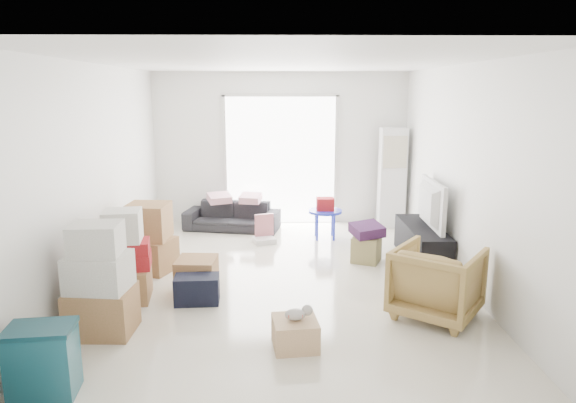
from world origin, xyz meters
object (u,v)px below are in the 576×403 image
at_px(ottoman, 366,249).
at_px(wood_crate, 295,333).
at_px(television, 423,221).
at_px(armchair, 437,279).
at_px(sofa, 232,212).
at_px(kids_table, 325,209).
at_px(storage_bins, 43,361).
at_px(ac_tower, 392,178).
at_px(tv_console, 422,243).

distance_m(ottoman, wood_crate, 2.68).
bearing_deg(television, armchair, 170.64).
xyz_separation_m(sofa, armchair, (2.49, -3.56, 0.11)).
relative_size(television, wood_crate, 2.78).
bearing_deg(kids_table, storage_bins, -120.78).
distance_m(ac_tower, ottoman, 2.17).
bearing_deg(wood_crate, storage_bins, -159.59).
distance_m(television, armchair, 1.88).
bearing_deg(armchair, television, -64.45).
distance_m(tv_console, wood_crate, 3.13).
bearing_deg(tv_console, wood_crate, -127.10).
distance_m(armchair, ottoman, 1.87).
bearing_deg(ac_tower, television, -88.47).
xyz_separation_m(ac_tower, sofa, (-2.80, -0.15, -0.56)).
relative_size(ac_tower, armchair, 2.06).
bearing_deg(sofa, kids_table, -9.34).
xyz_separation_m(sofa, kids_table, (1.57, -0.57, 0.17)).
bearing_deg(storage_bins, ac_tower, 53.03).
bearing_deg(television, sofa, 60.44).
relative_size(ac_tower, wood_crate, 4.25).
distance_m(ac_tower, storage_bins, 6.43).
distance_m(television, sofa, 3.34).
relative_size(kids_table, wood_crate, 1.64).
bearing_deg(kids_table, wood_crate, -99.39).
bearing_deg(tv_console, ottoman, -177.14).
height_order(armchair, kids_table, armchair).
height_order(sofa, kids_table, kids_table).
height_order(television, ottoman, television).
relative_size(ac_tower, ottoman, 4.81).
bearing_deg(armchair, wood_crate, 59.53).
distance_m(ac_tower, armchair, 3.75).
bearing_deg(tv_console, sofa, 148.85).
bearing_deg(ottoman, ac_tower, 68.55).
xyz_separation_m(television, wood_crate, (-1.89, -2.49, -0.44)).
bearing_deg(television, storage_bins, 131.32).
bearing_deg(storage_bins, television, 39.74).
bearing_deg(sofa, armchair, -44.31).
height_order(ac_tower, tv_console, ac_tower).
bearing_deg(wood_crate, armchair, 23.04).
xyz_separation_m(tv_console, storage_bins, (-3.90, -3.24, 0.04)).
bearing_deg(ottoman, television, 2.86).
relative_size(ac_tower, television, 1.53).
xyz_separation_m(ac_tower, kids_table, (-1.23, -0.72, -0.39)).
height_order(television, storage_bins, television).
xyz_separation_m(sofa, storage_bins, (-1.05, -4.96, -0.02)).
bearing_deg(armchair, ac_tower, -58.22).
relative_size(tv_console, television, 1.32).
bearing_deg(ottoman, wood_crate, -113.85).
xyz_separation_m(tv_console, sofa, (-2.85, 1.72, 0.07)).
relative_size(television, ottoman, 3.14).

